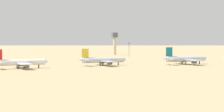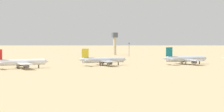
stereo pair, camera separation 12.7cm
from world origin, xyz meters
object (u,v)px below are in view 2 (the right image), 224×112
(parked_jet_teal_3, at_px, (185,59))
(parked_jet_yellow_2, at_px, (103,60))
(parked_jet_red_1, at_px, (20,62))
(light_pole_mid, at_px, (129,49))
(control_tower, at_px, (115,41))

(parked_jet_teal_3, bearing_deg, parked_jet_yellow_2, 167.49)
(parked_jet_yellow_2, height_order, parked_jet_teal_3, parked_jet_teal_3)
(parked_jet_red_1, distance_m, light_pole_mid, 164.61)
(light_pole_mid, bearing_deg, parked_jet_teal_3, -93.77)
(parked_jet_yellow_2, height_order, light_pole_mid, light_pole_mid)
(parked_jet_yellow_2, distance_m, parked_jet_teal_3, 55.29)
(parked_jet_teal_3, distance_m, light_pole_mid, 118.09)
(control_tower, height_order, light_pole_mid, control_tower)
(parked_jet_yellow_2, relative_size, parked_jet_teal_3, 0.94)
(parked_jet_red_1, relative_size, parked_jet_teal_3, 0.97)
(light_pole_mid, bearing_deg, parked_jet_red_1, -134.25)
(control_tower, distance_m, light_pole_mid, 43.61)
(parked_jet_red_1, height_order, light_pole_mid, light_pole_mid)
(parked_jet_yellow_2, xyz_separation_m, control_tower, (63.67, 152.92, 10.61))
(parked_jet_red_1, height_order, control_tower, control_tower)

